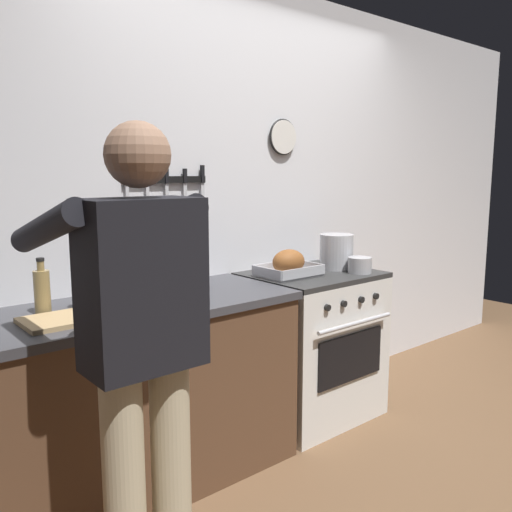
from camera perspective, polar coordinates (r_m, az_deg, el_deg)
ground_plane at (r=2.84m, az=18.05°, el=-23.44°), size 8.00×8.00×0.00m
wall_back at (r=3.31m, az=-1.04°, el=5.48°), size 6.00×0.13×2.60m
counter_block at (r=2.60m, az=-17.36°, el=-15.29°), size 2.03×0.65×0.90m
stove at (r=3.36m, az=5.91°, el=-9.34°), size 0.76×0.67×0.90m
person_cook at (r=1.84m, az=-12.21°, el=-8.63°), size 0.51×0.63×1.66m
roasting_pan at (r=3.12m, az=3.50°, el=-0.94°), size 0.35×0.26×0.16m
stock_pot at (r=3.38m, az=8.57°, el=0.47°), size 0.21×0.21×0.22m
saucepan at (r=3.27m, az=11.01°, el=-0.95°), size 0.14×0.14×0.10m
cutting_board at (r=2.32m, az=-19.38°, el=-6.32°), size 0.36×0.24×0.02m
bottle_vinegar at (r=2.45m, az=-21.86°, el=-3.46°), size 0.07×0.07×0.24m
bottle_soy_sauce at (r=2.47m, az=-18.18°, el=-3.48°), size 0.06×0.06×0.21m
bottle_wine_red at (r=2.84m, az=-8.52°, el=-0.64°), size 0.07×0.07×0.32m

